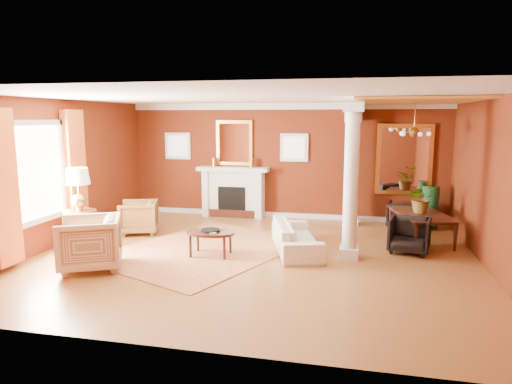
% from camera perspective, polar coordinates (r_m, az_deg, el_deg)
% --- Properties ---
extents(ground, '(8.00, 8.00, 0.00)m').
position_cam_1_polar(ground, '(8.50, -0.20, -8.10)').
color(ground, brown).
rests_on(ground, ground).
extents(room_shell, '(8.04, 7.04, 2.92)m').
position_cam_1_polar(room_shell, '(8.13, -0.21, 5.60)').
color(room_shell, '#551E0B').
rests_on(room_shell, ground).
extents(fireplace, '(1.85, 0.42, 1.29)m').
position_cam_1_polar(fireplace, '(11.80, -2.86, 0.02)').
color(fireplace, silver).
rests_on(fireplace, ground).
extents(overmantel_mirror, '(0.95, 0.07, 1.15)m').
position_cam_1_polar(overmantel_mirror, '(11.80, -2.74, 6.15)').
color(overmantel_mirror, gold).
rests_on(overmantel_mirror, fireplace).
extents(flank_window_left, '(0.70, 0.07, 0.70)m').
position_cam_1_polar(flank_window_left, '(12.31, -9.74, 5.69)').
color(flank_window_left, silver).
rests_on(flank_window_left, room_shell).
extents(flank_window_right, '(0.70, 0.07, 0.70)m').
position_cam_1_polar(flank_window_right, '(11.51, 4.79, 5.56)').
color(flank_window_right, silver).
rests_on(flank_window_right, room_shell).
extents(left_window, '(0.21, 2.55, 2.60)m').
position_cam_1_polar(left_window, '(9.32, -25.17, 1.52)').
color(left_window, white).
rests_on(left_window, room_shell).
extents(column_front, '(0.36, 0.36, 2.80)m').
position_cam_1_polar(column_front, '(8.29, 11.80, 1.37)').
color(column_front, silver).
rests_on(column_front, ground).
extents(column_back, '(0.36, 0.36, 2.80)m').
position_cam_1_polar(column_back, '(10.98, 11.97, 3.26)').
color(column_back, silver).
rests_on(column_back, ground).
extents(header_beam, '(0.30, 3.20, 0.32)m').
position_cam_1_polar(header_beam, '(9.82, 12.15, 9.54)').
color(header_beam, silver).
rests_on(header_beam, column_front).
extents(amber_ceiling, '(2.30, 3.40, 0.04)m').
position_cam_1_polar(amber_ceiling, '(9.74, 19.09, 10.72)').
color(amber_ceiling, gold).
rests_on(amber_ceiling, room_shell).
extents(dining_mirror, '(1.30, 0.07, 1.70)m').
position_cam_1_polar(dining_mirror, '(11.47, 18.03, 3.87)').
color(dining_mirror, gold).
rests_on(dining_mirror, room_shell).
extents(chandelier, '(0.60, 0.62, 0.75)m').
position_cam_1_polar(chandelier, '(9.79, 19.16, 7.06)').
color(chandelier, gold).
rests_on(chandelier, room_shell).
extents(crown_trim, '(8.00, 0.08, 0.16)m').
position_cam_1_polar(crown_trim, '(11.52, 3.60, 10.65)').
color(crown_trim, silver).
rests_on(crown_trim, room_shell).
extents(base_trim, '(8.00, 0.08, 0.12)m').
position_cam_1_polar(base_trim, '(11.78, 3.47, -2.90)').
color(base_trim, silver).
rests_on(base_trim, ground).
extents(rug, '(4.08, 4.57, 0.02)m').
position_cam_1_polar(rug, '(8.99, -6.39, -7.14)').
color(rug, maroon).
rests_on(rug, ground).
extents(sofa, '(1.07, 2.01, 0.75)m').
position_cam_1_polar(sofa, '(8.79, 5.09, -5.00)').
color(sofa, beige).
rests_on(sofa, ground).
extents(armchair_leopard, '(0.95, 0.98, 0.81)m').
position_cam_1_polar(armchair_leopard, '(10.42, -14.49, -2.86)').
color(armchair_leopard, black).
rests_on(armchair_leopard, ground).
extents(armchair_stripe, '(1.24, 1.27, 0.99)m').
position_cam_1_polar(armchair_stripe, '(8.20, -20.10, -5.72)').
color(armchair_stripe, '#CCAA88').
rests_on(armchair_stripe, ground).
extents(coffee_table, '(0.92, 0.92, 0.47)m').
position_cam_1_polar(coffee_table, '(8.49, -5.71, -5.22)').
color(coffee_table, black).
rests_on(coffee_table, ground).
extents(coffee_book, '(0.17, 0.04, 0.23)m').
position_cam_1_polar(coffee_book, '(8.41, -5.93, -4.23)').
color(coffee_book, black).
rests_on(coffee_book, coffee_table).
extents(side_table, '(0.63, 0.63, 1.58)m').
position_cam_1_polar(side_table, '(9.55, -21.30, -0.20)').
color(side_table, black).
rests_on(side_table, ground).
extents(dining_table, '(0.97, 1.77, 0.94)m').
position_cam_1_polar(dining_table, '(10.06, 20.10, -3.19)').
color(dining_table, black).
rests_on(dining_table, ground).
extents(dining_chair_near, '(0.85, 0.81, 0.74)m').
position_cam_1_polar(dining_chair_near, '(9.15, 18.64, -4.94)').
color(dining_chair_near, black).
rests_on(dining_chair_near, ground).
extents(dining_chair_far, '(0.77, 0.73, 0.68)m').
position_cam_1_polar(dining_chair_far, '(11.13, 17.86, -2.57)').
color(dining_chair_far, black).
rests_on(dining_chair_far, ground).
extents(green_urn, '(0.42, 0.42, 1.01)m').
position_cam_1_polar(green_urn, '(11.26, 20.90, -2.32)').
color(green_urn, '#12391C').
rests_on(green_urn, ground).
extents(potted_plant, '(0.66, 0.71, 0.48)m').
position_cam_1_polar(potted_plant, '(9.98, 20.10, 0.85)').
color(potted_plant, '#26591E').
rests_on(potted_plant, dining_table).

